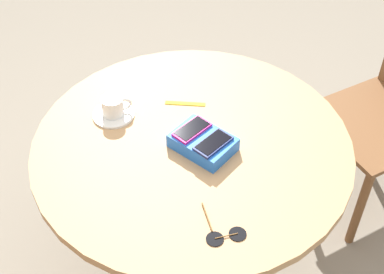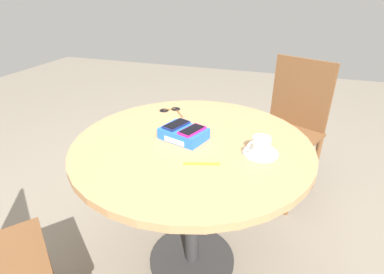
{
  "view_description": "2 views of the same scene",
  "coord_description": "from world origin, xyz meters",
  "px_view_note": "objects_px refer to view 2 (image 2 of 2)",
  "views": [
    {
      "loc": [
        -0.46,
        1.11,
        1.88
      ],
      "look_at": [
        0.0,
        0.0,
        0.73
      ],
      "focal_mm": 50.0,
      "sensor_mm": 36.0,
      "label": 1
    },
    {
      "loc": [
        0.35,
        -1.07,
        1.3
      ],
      "look_at": [
        0.0,
        0.0,
        0.73
      ],
      "focal_mm": 28.0,
      "sensor_mm": 36.0,
      "label": 2
    }
  ],
  "objects_px": {
    "chair_far_side": "(288,127)",
    "phone_magenta": "(193,130)",
    "sunglasses": "(171,110)",
    "round_table": "(192,165)",
    "coffee_cup": "(261,145)",
    "phone_box": "(184,134)",
    "lanyard_strap": "(202,164)",
    "phone_navy": "(176,125)",
    "saucer": "(260,153)"
  },
  "relations": [
    {
      "from": "chair_far_side",
      "to": "phone_magenta",
      "type": "bearing_deg",
      "value": -114.37
    },
    {
      "from": "phone_magenta",
      "to": "sunglasses",
      "type": "distance_m",
      "value": 0.37
    },
    {
      "from": "round_table",
      "to": "coffee_cup",
      "type": "xyz_separation_m",
      "value": [
        0.29,
        -0.02,
        0.16
      ]
    },
    {
      "from": "chair_far_side",
      "to": "phone_box",
      "type": "bearing_deg",
      "value": -117.3
    },
    {
      "from": "lanyard_strap",
      "to": "chair_far_side",
      "type": "height_order",
      "value": "chair_far_side"
    },
    {
      "from": "phone_box",
      "to": "chair_far_side",
      "type": "xyz_separation_m",
      "value": [
        0.43,
        0.84,
        -0.28
      ]
    },
    {
      "from": "phone_navy",
      "to": "phone_magenta",
      "type": "bearing_deg",
      "value": -21.28
    },
    {
      "from": "phone_box",
      "to": "sunglasses",
      "type": "bearing_deg",
      "value": 121.49
    },
    {
      "from": "saucer",
      "to": "lanyard_strap",
      "type": "xyz_separation_m",
      "value": [
        -0.2,
        -0.14,
        -0.0
      ]
    },
    {
      "from": "lanyard_strap",
      "to": "phone_navy",
      "type": "bearing_deg",
      "value": 131.96
    },
    {
      "from": "phone_box",
      "to": "saucer",
      "type": "distance_m",
      "value": 0.33
    },
    {
      "from": "phone_magenta",
      "to": "coffee_cup",
      "type": "distance_m",
      "value": 0.28
    },
    {
      "from": "phone_magenta",
      "to": "coffee_cup",
      "type": "relative_size",
      "value": 1.5
    },
    {
      "from": "phone_box",
      "to": "chair_far_side",
      "type": "relative_size",
      "value": 0.24
    },
    {
      "from": "chair_far_side",
      "to": "sunglasses",
      "type": "bearing_deg",
      "value": -137.58
    },
    {
      "from": "round_table",
      "to": "sunglasses",
      "type": "distance_m",
      "value": 0.39
    },
    {
      "from": "sunglasses",
      "to": "chair_far_side",
      "type": "bearing_deg",
      "value": 42.42
    },
    {
      "from": "lanyard_strap",
      "to": "chair_far_side",
      "type": "bearing_deg",
      "value": 73.57
    },
    {
      "from": "sunglasses",
      "to": "saucer",
      "type": "bearing_deg",
      "value": -31.88
    },
    {
      "from": "round_table",
      "to": "chair_far_side",
      "type": "height_order",
      "value": "chair_far_side"
    },
    {
      "from": "lanyard_strap",
      "to": "sunglasses",
      "type": "distance_m",
      "value": 0.55
    },
    {
      "from": "phone_box",
      "to": "phone_navy",
      "type": "relative_size",
      "value": 1.61
    },
    {
      "from": "saucer",
      "to": "coffee_cup",
      "type": "distance_m",
      "value": 0.04
    },
    {
      "from": "phone_box",
      "to": "lanyard_strap",
      "type": "distance_m",
      "value": 0.22
    },
    {
      "from": "lanyard_strap",
      "to": "chair_far_side",
      "type": "xyz_separation_m",
      "value": [
        0.3,
        1.01,
        -0.26
      ]
    },
    {
      "from": "coffee_cup",
      "to": "phone_magenta",
      "type": "bearing_deg",
      "value": 176.72
    },
    {
      "from": "sunglasses",
      "to": "phone_navy",
      "type": "bearing_deg",
      "value": -63.21
    },
    {
      "from": "round_table",
      "to": "chair_far_side",
      "type": "distance_m",
      "value": 0.95
    },
    {
      "from": "sunglasses",
      "to": "chair_far_side",
      "type": "xyz_separation_m",
      "value": [
        0.61,
        0.55,
        -0.26
      ]
    },
    {
      "from": "round_table",
      "to": "lanyard_strap",
      "type": "bearing_deg",
      "value": -60.39
    },
    {
      "from": "phone_navy",
      "to": "sunglasses",
      "type": "bearing_deg",
      "value": 116.79
    },
    {
      "from": "phone_magenta",
      "to": "sunglasses",
      "type": "bearing_deg",
      "value": 126.36
    },
    {
      "from": "coffee_cup",
      "to": "chair_far_side",
      "type": "relative_size",
      "value": 0.1
    },
    {
      "from": "phone_box",
      "to": "phone_navy",
      "type": "bearing_deg",
      "value": 155.08
    },
    {
      "from": "coffee_cup",
      "to": "lanyard_strap",
      "type": "distance_m",
      "value": 0.24
    },
    {
      "from": "phone_magenta",
      "to": "saucer",
      "type": "height_order",
      "value": "phone_magenta"
    },
    {
      "from": "phone_box",
      "to": "sunglasses",
      "type": "height_order",
      "value": "phone_box"
    },
    {
      "from": "round_table",
      "to": "lanyard_strap",
      "type": "height_order",
      "value": "lanyard_strap"
    },
    {
      "from": "phone_navy",
      "to": "lanyard_strap",
      "type": "height_order",
      "value": "phone_navy"
    },
    {
      "from": "phone_navy",
      "to": "chair_far_side",
      "type": "bearing_deg",
      "value": 60.03
    },
    {
      "from": "saucer",
      "to": "chair_far_side",
      "type": "distance_m",
      "value": 0.91
    },
    {
      "from": "round_table",
      "to": "coffee_cup",
      "type": "bearing_deg",
      "value": -3.55
    },
    {
      "from": "coffee_cup",
      "to": "saucer",
      "type": "bearing_deg",
      "value": 37.53
    },
    {
      "from": "phone_box",
      "to": "coffee_cup",
      "type": "relative_size",
      "value": 2.41
    },
    {
      "from": "phone_navy",
      "to": "chair_far_side",
      "type": "relative_size",
      "value": 0.15
    },
    {
      "from": "round_table",
      "to": "phone_box",
      "type": "distance_m",
      "value": 0.15
    },
    {
      "from": "round_table",
      "to": "saucer",
      "type": "xyz_separation_m",
      "value": [
        0.29,
        -0.02,
        0.12
      ]
    },
    {
      "from": "phone_navy",
      "to": "saucer",
      "type": "distance_m",
      "value": 0.38
    },
    {
      "from": "sunglasses",
      "to": "phone_magenta",
      "type": "bearing_deg",
      "value": -53.64
    },
    {
      "from": "round_table",
      "to": "sunglasses",
      "type": "bearing_deg",
      "value": 126.02
    }
  ]
}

